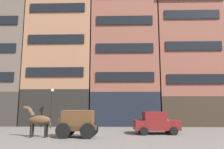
{
  "coord_description": "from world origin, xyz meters",
  "views": [
    {
      "loc": [
        3.26,
        -16.81,
        2.35
      ],
      "look_at": [
        2.74,
        2.0,
        5.15
      ],
      "focal_mm": 33.36,
      "sensor_mm": 36.0,
      "label": 1
    }
  ],
  "objects_px": {
    "draft_horse": "(38,120)",
    "streetlamp_curbside": "(52,102)",
    "sedan_dark": "(156,123)",
    "cargo_wagon": "(77,122)"
  },
  "relations": [
    {
      "from": "draft_horse",
      "to": "sedan_dark",
      "type": "height_order",
      "value": "draft_horse"
    },
    {
      "from": "cargo_wagon",
      "to": "draft_horse",
      "type": "relative_size",
      "value": 1.27
    },
    {
      "from": "draft_horse",
      "to": "streetlamp_curbside",
      "type": "relative_size",
      "value": 0.57
    },
    {
      "from": "sedan_dark",
      "to": "streetlamp_curbside",
      "type": "distance_m",
      "value": 11.28
    },
    {
      "from": "draft_horse",
      "to": "streetlamp_curbside",
      "type": "bearing_deg",
      "value": 99.54
    },
    {
      "from": "sedan_dark",
      "to": "streetlamp_curbside",
      "type": "bearing_deg",
      "value": 156.93
    },
    {
      "from": "draft_horse",
      "to": "sedan_dark",
      "type": "xyz_separation_m",
      "value": [
        9.17,
        2.09,
        -0.36
      ]
    },
    {
      "from": "cargo_wagon",
      "to": "draft_horse",
      "type": "xyz_separation_m",
      "value": [
        -2.95,
        0.0,
        0.12
      ]
    },
    {
      "from": "sedan_dark",
      "to": "cargo_wagon",
      "type": "bearing_deg",
      "value": -161.4
    },
    {
      "from": "draft_horse",
      "to": "cargo_wagon",
      "type": "bearing_deg",
      "value": -0.06
    }
  ]
}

